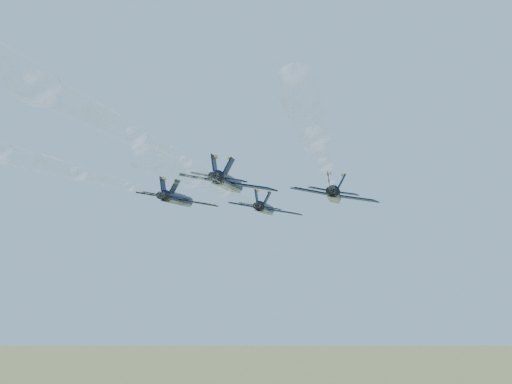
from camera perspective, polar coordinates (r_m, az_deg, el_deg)
The scene contains 8 objects.
jet_lead at distance 109.57m, azimuth 0.81°, elevation -1.49°, with size 12.23×16.84×4.16m.
jet_left at distance 98.54m, azimuth -6.97°, elevation -0.65°, with size 12.23×16.84×4.16m.
jet_right at distance 94.12m, azimuth 6.99°, elevation -0.28°, with size 12.23×16.84×4.16m.
jet_slot at distance 82.45m, azimuth -2.46°, elevation 0.81°, with size 12.23×16.84×4.16m.
smoke_trail_lead at distance 65.45m, azimuth -4.27°, elevation 3.29°, with size 21.37×55.53×2.42m.
smoke_trail_left at distance 56.79m, azimuth -18.97°, elevation 5.55°, with size 21.37×55.53×2.42m.
smoke_trail_right at distance 49.70m, azimuth 5.86°, elevation 7.10°, with size 21.37×55.53×2.42m.
smoke_trail_slot at distance 40.06m, azimuth -14.69°, elevation 11.20°, with size 21.37×55.53×2.42m.
Camera 1 is at (49.01, -83.43, 90.98)m, focal length 45.00 mm.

